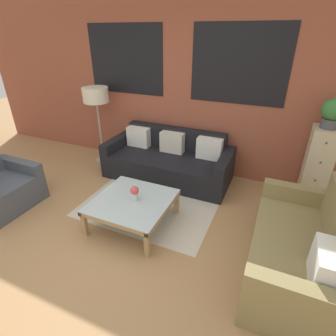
% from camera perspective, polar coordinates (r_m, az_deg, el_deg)
% --- Properties ---
extents(ground_plane, '(16.00, 16.00, 0.00)m').
position_cam_1_polar(ground_plane, '(3.23, -15.40, -17.24)').
color(ground_plane, '#AD7F51').
extents(wall_back_brick, '(8.40, 0.09, 2.80)m').
position_cam_1_polar(wall_back_brick, '(4.50, 2.16, 17.12)').
color(wall_back_brick, brown).
rests_on(wall_back_brick, ground_plane).
extents(rug, '(1.85, 1.66, 0.00)m').
position_cam_1_polar(rug, '(3.94, -3.04, -6.82)').
color(rug, beige).
rests_on(rug, ground_plane).
extents(couch_dark, '(2.07, 0.88, 0.78)m').
position_cam_1_polar(couch_dark, '(4.41, 0.14, 1.50)').
color(couch_dark, black).
rests_on(couch_dark, ground_plane).
extents(settee_vintage, '(0.80, 1.60, 0.92)m').
position_cam_1_polar(settee_vintage, '(2.99, 26.77, -15.93)').
color(settee_vintage, olive).
rests_on(settee_vintage, ground_plane).
extents(coffee_table, '(0.93, 0.93, 0.37)m').
position_cam_1_polar(coffee_table, '(3.34, -7.73, -7.60)').
color(coffee_table, silver).
rests_on(coffee_table, ground_plane).
extents(floor_lamp, '(0.45, 0.45, 1.38)m').
position_cam_1_polar(floor_lamp, '(4.88, -15.42, 14.56)').
color(floor_lamp, '#B2B2B7').
rests_on(floor_lamp, ground_plane).
extents(drawer_cabinet, '(0.33, 0.40, 1.10)m').
position_cam_1_polar(drawer_cabinet, '(4.24, 29.68, 0.46)').
color(drawer_cabinet, '#C6B793').
rests_on(drawer_cabinet, ground_plane).
extents(potted_plant, '(0.28, 0.28, 0.39)m').
position_cam_1_polar(potted_plant, '(4.00, 32.22, 10.19)').
color(potted_plant, '#47474C').
rests_on(potted_plant, drawer_cabinet).
extents(flower_vase, '(0.11, 0.11, 0.20)m').
position_cam_1_polar(flower_vase, '(3.24, -7.27, -5.25)').
color(flower_vase, silver).
rests_on(flower_vase, coffee_table).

